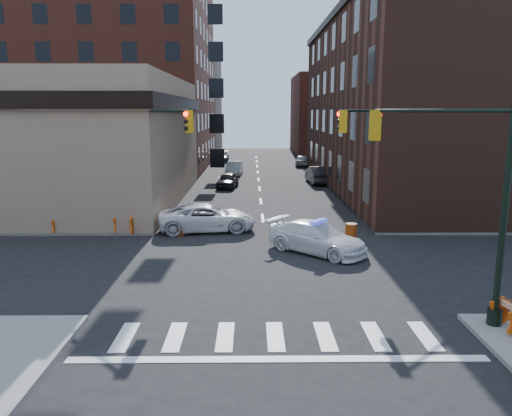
{
  "coord_description": "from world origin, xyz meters",
  "views": [
    {
      "loc": [
        -0.71,
        -20.71,
        6.64
      ],
      "look_at": [
        -0.49,
        2.08,
        2.2
      ],
      "focal_mm": 35.0,
      "sensor_mm": 36.0,
      "label": 1
    }
  ],
  "objects_px": {
    "barrel_road": "(351,233)",
    "barricade_se_a": "(509,317)",
    "parked_car_wnear": "(228,180)",
    "parked_car_wfar": "(234,168)",
    "barricade_nw_a": "(125,224)",
    "pickup": "(207,218)",
    "pedestrian_a": "(85,211)",
    "barrel_bank": "(179,226)",
    "pedestrian_b": "(65,215)",
    "police_car": "(317,238)",
    "parked_car_enear": "(318,175)"
  },
  "relations": [
    {
      "from": "barrel_road",
      "to": "barricade_se_a",
      "type": "distance_m",
      "value": 10.91
    },
    {
      "from": "parked_car_wnear",
      "to": "parked_car_wfar",
      "type": "xyz_separation_m",
      "value": [
        0.3,
        8.82,
        0.04
      ]
    },
    {
      "from": "parked_car_wnear",
      "to": "barricade_nw_a",
      "type": "bearing_deg",
      "value": -98.41
    },
    {
      "from": "pickup",
      "to": "parked_car_wnear",
      "type": "xyz_separation_m",
      "value": [
        0.39,
        16.08,
        -0.08
      ]
    },
    {
      "from": "pedestrian_a",
      "to": "barrel_bank",
      "type": "bearing_deg",
      "value": 22.01
    },
    {
      "from": "pedestrian_b",
      "to": "parked_car_wfar",
      "type": "bearing_deg",
      "value": 61.96
    },
    {
      "from": "pickup",
      "to": "barricade_nw_a",
      "type": "xyz_separation_m",
      "value": [
        -4.36,
        -0.97,
        -0.14
      ]
    },
    {
      "from": "barricade_se_a",
      "to": "parked_car_wnear",
      "type": "bearing_deg",
      "value": 6.64
    },
    {
      "from": "barricade_se_a",
      "to": "pickup",
      "type": "bearing_deg",
      "value": 25.6
    },
    {
      "from": "pickup",
      "to": "pedestrian_b",
      "type": "xyz_separation_m",
      "value": [
        -7.7,
        -0.67,
        0.29
      ]
    },
    {
      "from": "police_car",
      "to": "barrel_road",
      "type": "bearing_deg",
      "value": -8.32
    },
    {
      "from": "parked_car_wfar",
      "to": "barrel_road",
      "type": "distance_m",
      "value": 28.52
    },
    {
      "from": "barrel_bank",
      "to": "pedestrian_b",
      "type": "bearing_deg",
      "value": 176.38
    },
    {
      "from": "parked_car_wnear",
      "to": "parked_car_enear",
      "type": "bearing_deg",
      "value": 23.73
    },
    {
      "from": "pedestrian_a",
      "to": "barrel_bank",
      "type": "distance_m",
      "value": 5.57
    },
    {
      "from": "barricade_nw_a",
      "to": "barrel_road",
      "type": "bearing_deg",
      "value": 0.7
    },
    {
      "from": "barricade_se_a",
      "to": "barrel_road",
      "type": "bearing_deg",
      "value": 2.39
    },
    {
      "from": "pickup",
      "to": "parked_car_wfar",
      "type": "distance_m",
      "value": 24.91
    },
    {
      "from": "barricade_se_a",
      "to": "barricade_nw_a",
      "type": "xyz_separation_m",
      "value": [
        -14.59,
        12.39,
        0.04
      ]
    },
    {
      "from": "pedestrian_a",
      "to": "barrel_road",
      "type": "relative_size",
      "value": 1.93
    },
    {
      "from": "barrel_road",
      "to": "parked_car_wfar",
      "type": "bearing_deg",
      "value": 103.91
    },
    {
      "from": "barricade_se_a",
      "to": "barricade_nw_a",
      "type": "relative_size",
      "value": 0.9
    },
    {
      "from": "parked_car_wfar",
      "to": "barrel_bank",
      "type": "relative_size",
      "value": 4.29
    },
    {
      "from": "pedestrian_a",
      "to": "barricade_nw_a",
      "type": "height_order",
      "value": "pedestrian_a"
    },
    {
      "from": "pickup",
      "to": "pedestrian_a",
      "type": "height_order",
      "value": "pedestrian_a"
    },
    {
      "from": "barricade_se_a",
      "to": "barrel_bank",
      "type": "bearing_deg",
      "value": 31.68
    },
    {
      "from": "barricade_se_a",
      "to": "parked_car_enear",
      "type": "bearing_deg",
      "value": -9.07
    },
    {
      "from": "barricade_se_a",
      "to": "pedestrian_a",
      "type": "bearing_deg",
      "value": 40.07
    },
    {
      "from": "pedestrian_a",
      "to": "barricade_nw_a",
      "type": "distance_m",
      "value": 2.75
    },
    {
      "from": "pedestrian_a",
      "to": "barricade_se_a",
      "type": "distance_m",
      "value": 21.72
    },
    {
      "from": "parked_car_wfar",
      "to": "barricade_se_a",
      "type": "bearing_deg",
      "value": -72.33
    },
    {
      "from": "parked_car_wnear",
      "to": "barricade_nw_a",
      "type": "relative_size",
      "value": 3.19
    },
    {
      "from": "barricade_se_a",
      "to": "police_car",
      "type": "bearing_deg",
      "value": 15.63
    },
    {
      "from": "pedestrian_b",
      "to": "barricade_se_a",
      "type": "bearing_deg",
      "value": -45.18
    },
    {
      "from": "pedestrian_b",
      "to": "barricade_nw_a",
      "type": "height_order",
      "value": "pedestrian_b"
    },
    {
      "from": "parked_car_wfar",
      "to": "barrel_road",
      "type": "height_order",
      "value": "parked_car_wfar"
    },
    {
      "from": "pedestrian_a",
      "to": "parked_car_enear",
      "type": "bearing_deg",
      "value": 83.51
    },
    {
      "from": "pedestrian_a",
      "to": "pedestrian_b",
      "type": "bearing_deg",
      "value": -106.06
    },
    {
      "from": "parked_car_wfar",
      "to": "parked_car_enear",
      "type": "height_order",
      "value": "parked_car_enear"
    },
    {
      "from": "barrel_bank",
      "to": "barricade_nw_a",
      "type": "bearing_deg",
      "value": 178.14
    },
    {
      "from": "parked_car_wnear",
      "to": "parked_car_wfar",
      "type": "relative_size",
      "value": 0.91
    },
    {
      "from": "parked_car_wnear",
      "to": "barricade_se_a",
      "type": "relative_size",
      "value": 3.53
    },
    {
      "from": "parked_car_wfar",
      "to": "parked_car_wnear",
      "type": "bearing_deg",
      "value": -88.27
    },
    {
      "from": "police_car",
      "to": "parked_car_wfar",
      "type": "xyz_separation_m",
      "value": [
        -4.9,
        29.34,
        -0.02
      ]
    },
    {
      "from": "barricade_nw_a",
      "to": "barricade_se_a",
      "type": "bearing_deg",
      "value": -30.98
    },
    {
      "from": "parked_car_wfar",
      "to": "barricade_se_a",
      "type": "height_order",
      "value": "parked_car_wfar"
    },
    {
      "from": "barrel_road",
      "to": "barrel_bank",
      "type": "height_order",
      "value": "barrel_road"
    },
    {
      "from": "pedestrian_a",
      "to": "parked_car_wfar",
      "type": "bearing_deg",
      "value": 106.65
    },
    {
      "from": "pedestrian_a",
      "to": "pickup",
      "type": "bearing_deg",
      "value": 33.24
    },
    {
      "from": "police_car",
      "to": "parked_car_enear",
      "type": "xyz_separation_m",
      "value": [
        3.1,
        22.99,
        0.08
      ]
    }
  ]
}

